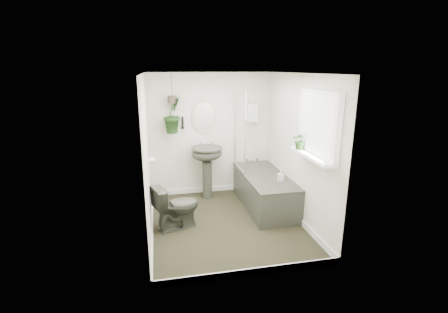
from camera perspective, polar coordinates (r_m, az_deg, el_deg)
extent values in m
cube|color=black|center=(5.25, 0.34, -11.66)|extent=(2.30, 2.80, 0.02)
cube|color=white|center=(4.68, 0.39, 14.56)|extent=(2.30, 2.80, 0.02)
cube|color=#F1E8CF|center=(6.19, -2.41, 3.91)|extent=(2.30, 0.02, 2.30)
cube|color=#F1E8CF|center=(3.53, 5.24, -4.97)|extent=(2.30, 0.02, 2.30)
cube|color=#F1E8CF|center=(4.74, -13.49, -0.06)|extent=(0.02, 2.80, 2.30)
cube|color=#F1E8CF|center=(5.20, 12.96, 1.33)|extent=(0.02, 2.80, 2.30)
cube|color=white|center=(5.22, 0.35, -11.08)|extent=(2.30, 2.80, 0.10)
cube|color=white|center=(6.23, 4.99, 7.68)|extent=(0.20, 0.10, 0.35)
ellipsoid|color=beige|center=(6.07, -3.51, 7.03)|extent=(0.46, 0.03, 0.62)
cylinder|color=black|center=(6.03, -7.27, 5.92)|extent=(0.04, 0.04, 0.22)
cylinder|color=white|center=(5.47, -12.55, -0.65)|extent=(0.11, 0.11, 0.11)
cube|color=white|center=(4.46, 16.25, 5.39)|extent=(0.08, 1.00, 0.90)
cube|color=white|center=(4.51, 15.07, 0.12)|extent=(0.18, 1.00, 0.04)
cube|color=white|center=(4.44, 15.74, 5.38)|extent=(0.01, 0.86, 0.76)
imported|color=#31352B|center=(5.01, -8.34, -8.62)|extent=(0.78, 0.59, 0.70)
imported|color=black|center=(4.73, 13.39, 2.80)|extent=(0.29, 0.27, 0.26)
imported|color=black|center=(5.87, -8.98, 7.29)|extent=(0.45, 0.46, 0.66)
imported|color=black|center=(5.38, 9.94, -3.35)|extent=(0.09, 0.09, 0.19)
cylinder|color=#41372A|center=(5.84, -9.09, 9.89)|extent=(0.16, 0.16, 0.12)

